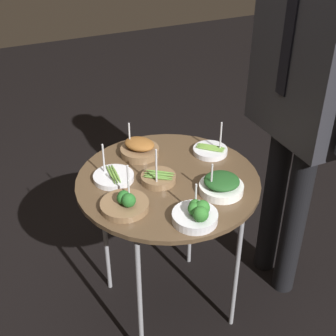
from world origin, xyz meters
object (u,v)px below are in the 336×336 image
(bowl_asparagus_mid_right, at_px, (114,177))
(bowl_broccoli_back_right, at_px, (125,203))
(bowl_spinach_near_rim, at_px, (221,185))
(bowl_broccoli_front_right, at_px, (196,214))
(serving_cart, at_px, (168,189))
(bowl_roast_back_left, at_px, (140,148))
(bowl_asparagus_center, at_px, (159,178))
(bowl_asparagus_mid_left, at_px, (210,150))
(waiter_figure, at_px, (306,81))

(bowl_asparagus_mid_right, relative_size, bowl_broccoli_back_right, 0.91)
(bowl_spinach_near_rim, height_order, bowl_broccoli_front_right, bowl_spinach_near_rim)
(serving_cart, height_order, bowl_roast_back_left, bowl_roast_back_left)
(bowl_asparagus_center, height_order, bowl_broccoli_back_right, bowl_asparagus_center)
(bowl_spinach_near_rim, relative_size, bowl_broccoli_front_right, 1.05)
(bowl_asparagus_center, relative_size, bowl_broccoli_front_right, 1.06)
(bowl_spinach_near_rim, distance_m, bowl_broccoli_back_right, 0.36)
(bowl_asparagus_mid_left, bearing_deg, bowl_asparagus_center, -69.00)
(bowl_broccoli_back_right, bearing_deg, bowl_roast_back_left, 150.59)
(bowl_roast_back_left, xyz_separation_m, bowl_broccoli_back_right, (0.31, -0.18, -0.01))
(waiter_figure, bearing_deg, bowl_asparagus_mid_right, -99.58)
(bowl_broccoli_front_right, bearing_deg, waiter_figure, 111.67)
(bowl_broccoli_front_right, bearing_deg, bowl_asparagus_mid_right, -153.73)
(bowl_asparagus_mid_right, distance_m, bowl_broccoli_back_right, 0.19)
(bowl_broccoli_back_right, relative_size, waiter_figure, 0.11)
(serving_cart, height_order, waiter_figure, waiter_figure)
(bowl_asparagus_mid_right, distance_m, bowl_spinach_near_rim, 0.41)
(bowl_broccoli_front_right, distance_m, waiter_figure, 0.68)
(bowl_roast_back_left, xyz_separation_m, bowl_broccoli_front_right, (0.48, 0.02, 0.00))
(serving_cart, relative_size, bowl_spinach_near_rim, 4.32)
(bowl_spinach_near_rim, relative_size, waiter_figure, 0.10)
(bowl_spinach_near_rim, height_order, waiter_figure, waiter_figure)
(bowl_asparagus_mid_left, distance_m, bowl_asparagus_mid_right, 0.43)
(bowl_asparagus_mid_right, height_order, waiter_figure, waiter_figure)
(bowl_asparagus_mid_left, xyz_separation_m, bowl_broccoli_front_right, (0.37, -0.26, 0.02))
(bowl_roast_back_left, xyz_separation_m, bowl_asparagus_mid_right, (0.13, -0.16, -0.02))
(bowl_broccoli_back_right, height_order, waiter_figure, waiter_figure)
(bowl_asparagus_center, bearing_deg, bowl_roast_back_left, 178.36)
(serving_cart, relative_size, bowl_asparagus_center, 4.28)
(bowl_broccoli_back_right, bearing_deg, serving_cart, 116.37)
(bowl_spinach_near_rim, xyz_separation_m, bowl_broccoli_front_right, (0.11, -0.16, 0.00))
(serving_cart, distance_m, bowl_broccoli_back_right, 0.25)
(bowl_spinach_near_rim, distance_m, waiter_figure, 0.51)
(waiter_figure, bearing_deg, serving_cart, -94.44)
(bowl_roast_back_left, relative_size, bowl_asparagus_mid_right, 1.05)
(bowl_spinach_near_rim, bearing_deg, bowl_asparagus_mid_right, -125.29)
(bowl_asparagus_center, distance_m, bowl_spinach_near_rim, 0.24)
(serving_cart, height_order, bowl_asparagus_center, bowl_asparagus_center)
(bowl_asparagus_mid_right, relative_size, bowl_broccoli_front_right, 1.00)
(bowl_broccoli_back_right, xyz_separation_m, waiter_figure, (-0.06, 0.76, 0.30))
(bowl_roast_back_left, bearing_deg, bowl_asparagus_mid_left, 68.56)
(bowl_roast_back_left, bearing_deg, serving_cart, 9.19)
(bowl_asparagus_mid_right, bearing_deg, bowl_spinach_near_rim, 54.71)
(bowl_asparagus_center, distance_m, bowl_broccoli_back_right, 0.20)
(bowl_asparagus_center, height_order, bowl_roast_back_left, bowl_asparagus_center)
(bowl_broccoli_back_right, bearing_deg, bowl_asparagus_center, 120.29)
(bowl_asparagus_center, relative_size, bowl_asparagus_mid_left, 1.13)
(bowl_spinach_near_rim, bearing_deg, bowl_asparagus_mid_left, 159.74)
(bowl_asparagus_center, relative_size, bowl_broccoli_back_right, 0.96)
(bowl_broccoli_back_right, bearing_deg, bowl_spinach_near_rim, 82.03)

